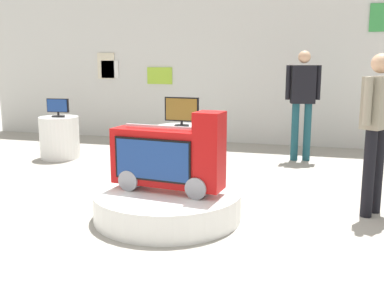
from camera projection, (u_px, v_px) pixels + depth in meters
The scene contains 10 objects.
ground_plane at pixel (165, 214), 4.70m from camera, with size 30.00×30.00×0.00m, color #9E998E.
back_wall_display at pixel (239, 66), 8.68m from camera, with size 11.33×0.13×3.08m.
main_display_pedestal at pixel (168, 204), 4.57m from camera, with size 1.53×1.53×0.28m, color white.
novelty_firetruck_tv at pixel (169, 159), 4.47m from camera, with size 1.21×0.45×0.85m.
display_pedestal_left_rear at pixel (60, 137), 7.44m from camera, with size 0.65×0.65×0.71m, color white.
tv_on_left_rear at pixel (58, 108), 7.34m from camera, with size 0.39×0.22×0.31m.
display_pedestal_center_rear at pixel (182, 150), 6.34m from camera, with size 0.75×0.75×0.71m, color white.
tv_on_center_rear at pixel (182, 111), 6.23m from camera, with size 0.51×0.21×0.41m.
shopper_browsing_near_truck at pixel (377, 122), 4.52m from camera, with size 0.37×0.49×1.69m.
shopper_browsing_rear at pixel (303, 97), 7.12m from camera, with size 0.55×0.27×1.79m.
Camera 1 is at (1.51, -4.24, 1.59)m, focal length 41.00 mm.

